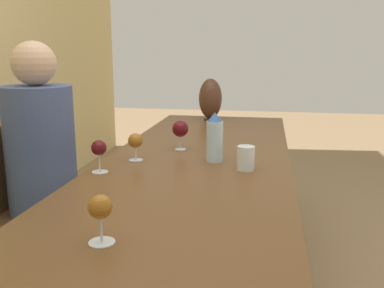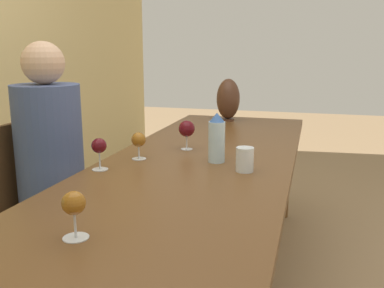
{
  "view_description": "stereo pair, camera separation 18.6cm",
  "coord_description": "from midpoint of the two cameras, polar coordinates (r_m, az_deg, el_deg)",
  "views": [
    {
      "loc": [
        -1.66,
        -0.32,
        1.23
      ],
      "look_at": [
        0.13,
        0.0,
        0.82
      ],
      "focal_mm": 40.0,
      "sensor_mm": 36.0,
      "label": 1
    },
    {
      "loc": [
        -1.62,
        -0.5,
        1.23
      ],
      "look_at": [
        0.13,
        0.0,
        0.82
      ],
      "focal_mm": 40.0,
      "sensor_mm": 36.0,
      "label": 2
    }
  ],
  "objects": [
    {
      "name": "water_tumbler",
      "position": [
        1.82,
        4.3,
        -1.92
      ],
      "size": [
        0.08,
        0.08,
        0.1
      ],
      "color": "silver",
      "rests_on": "dining_table"
    },
    {
      "name": "wine_glass_5",
      "position": [
        1.99,
        -10.23,
        0.29
      ],
      "size": [
        0.07,
        0.07,
        0.13
      ],
      "color": "silver",
      "rests_on": "dining_table"
    },
    {
      "name": "person_far",
      "position": [
        2.17,
        -21.45,
        -2.92
      ],
      "size": [
        0.32,
        0.32,
        1.27
      ],
      "color": "#2D2D38",
      "rests_on": "ground_plane"
    },
    {
      "name": "water_bottle",
      "position": [
        1.94,
        0.32,
        0.81
      ],
      "size": [
        0.08,
        0.08,
        0.23
      ],
      "color": "silver",
      "rests_on": "dining_table"
    },
    {
      "name": "vase",
      "position": [
        3.08,
        0.73,
        6.03
      ],
      "size": [
        0.17,
        0.17,
        0.3
      ],
      "color": "#4C2D1E",
      "rests_on": "dining_table"
    },
    {
      "name": "chair_far",
      "position": [
        2.27,
        -22.74,
        -7.7
      ],
      "size": [
        0.44,
        0.44,
        0.87
      ],
      "color": "brown",
      "rests_on": "ground_plane"
    },
    {
      "name": "wine_glass_4",
      "position": [
        2.17,
        -4.03,
        1.96
      ],
      "size": [
        0.08,
        0.08,
        0.15
      ],
      "color": "silver",
      "rests_on": "dining_table"
    },
    {
      "name": "wine_glass_1",
      "position": [
        1.18,
        -16.68,
        -8.37
      ],
      "size": [
        0.07,
        0.07,
        0.13
      ],
      "color": "silver",
      "rests_on": "dining_table"
    },
    {
      "name": "dining_table",
      "position": [
        1.78,
        -3.77,
        -5.99
      ],
      "size": [
        3.15,
        0.86,
        0.72
      ],
      "color": "brown",
      "rests_on": "ground_plane"
    },
    {
      "name": "wine_glass_3",
      "position": [
        1.83,
        -15.18,
        -0.7
      ],
      "size": [
        0.07,
        0.07,
        0.14
      ],
      "color": "silver",
      "rests_on": "dining_table"
    }
  ]
}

